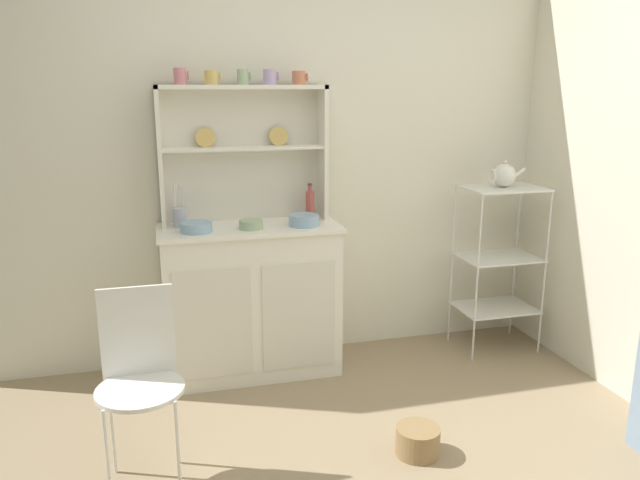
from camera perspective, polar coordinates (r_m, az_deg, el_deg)
The scene contains 17 objects.
wall_back at distance 3.74m, azimuth -2.72°, elevation 7.83°, with size 3.84×0.05×2.50m, color silver.
hutch_cabinet at distance 3.61m, azimuth -6.41°, elevation -5.40°, with size 1.02×0.45×0.89m.
hutch_shelf_unit at distance 3.59m, azimuth -7.20°, elevation 8.84°, with size 0.95×0.18×0.78m.
bakers_rack at distance 4.03m, azimuth 16.26°, elevation -0.91°, with size 0.48×0.35×1.05m.
wire_chair at distance 2.71m, azimuth -16.44°, elevation -11.39°, with size 0.36×0.36×0.85m.
floor_basket at distance 3.02m, azimuth 9.06°, elevation -17.92°, with size 0.20×0.20×0.13m, color #93754C.
cup_rose_0 at distance 3.50m, azimuth -12.84°, elevation 14.60°, with size 0.08×0.07×0.09m.
cup_gold_1 at distance 3.51m, azimuth -10.02°, elevation 14.63°, with size 0.09×0.07×0.08m.
cup_sage_2 at distance 3.53m, azimuth -7.15°, elevation 14.79°, with size 0.08×0.06×0.08m.
cup_lilac_3 at distance 3.56m, azimuth -4.66°, elevation 14.85°, with size 0.09×0.07×0.08m.
cup_terracotta_4 at distance 3.59m, azimuth -1.96°, elevation 14.82°, with size 0.09×0.08×0.08m.
bowl_mixing_large at distance 3.39m, azimuth -11.42°, elevation 1.16°, with size 0.17×0.17×0.05m, color #8EB2D1.
bowl_floral_medium at distance 3.42m, azimuth -6.43°, elevation 1.45°, with size 0.13×0.13×0.05m, color #9EB78E.
bowl_cream_small at distance 3.47m, azimuth -1.57°, elevation 1.84°, with size 0.17×0.17×0.06m, color #8EB2D1.
jam_bottle at distance 3.63m, azimuth -0.94°, elevation 3.32°, with size 0.05×0.05×0.22m.
utensil_jar at distance 3.53m, azimuth -12.90°, elevation 2.16°, with size 0.08×0.08×0.25m.
porcelain_teapot at distance 3.94m, azimuth 16.71°, elevation 5.77°, with size 0.23×0.14×0.16m.
Camera 1 is at (-0.78, -2.01, 1.65)m, focal length 34.47 mm.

